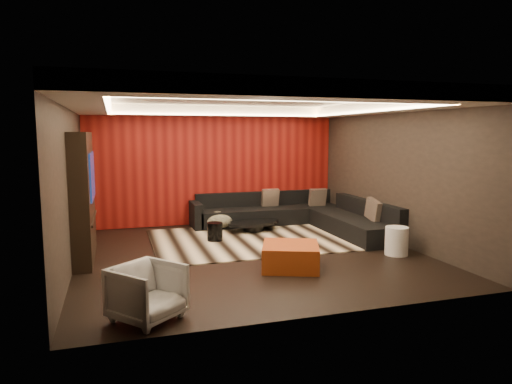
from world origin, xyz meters
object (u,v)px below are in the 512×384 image
object	(u,v)px
coffee_table	(254,226)
armchair	(147,293)
white_side_table	(397,241)
drum_stool	(215,232)
sectional_sofa	(299,217)
orange_ottoman	(291,256)

from	to	relation	value
coffee_table	armchair	bearing A→B (deg)	-121.29
coffee_table	white_side_table	world-z (taller)	white_side_table
armchair	drum_stool	bearing A→B (deg)	26.40
drum_stool	white_side_table	distance (m)	3.52
sectional_sofa	drum_stool	bearing A→B (deg)	-160.95
orange_ottoman	sectional_sofa	distance (m)	3.22
coffee_table	armchair	world-z (taller)	armchair
armchair	sectional_sofa	world-z (taller)	sectional_sofa
coffee_table	orange_ottoman	world-z (taller)	orange_ottoman
drum_stool	orange_ottoman	world-z (taller)	orange_ottoman
drum_stool	orange_ottoman	bearing A→B (deg)	-70.22
coffee_table	armchair	xyz separation A→B (m)	(-2.61, -4.30, 0.21)
coffee_table	drum_stool	size ratio (longest dim) A/B	3.41
drum_stool	sectional_sofa	size ratio (longest dim) A/B	0.10
drum_stool	coffee_table	bearing A→B (deg)	33.18
armchair	white_side_table	bearing A→B (deg)	-19.96
white_side_table	armchair	xyz separation A→B (m)	(-4.50, -1.64, 0.08)
white_side_table	sectional_sofa	bearing A→B (deg)	105.68
sectional_sofa	orange_ottoman	bearing A→B (deg)	-115.00
armchair	sectional_sofa	xyz separation A→B (m)	(3.73, 4.36, -0.07)
drum_stool	sectional_sofa	xyz separation A→B (m)	(2.15, 0.74, 0.06)
armchair	sectional_sofa	bearing A→B (deg)	9.50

